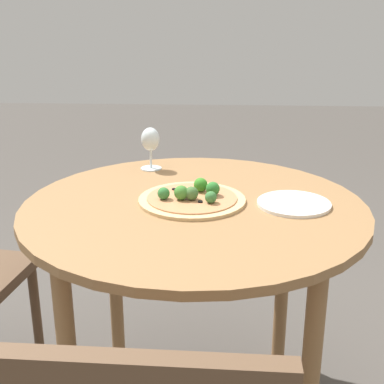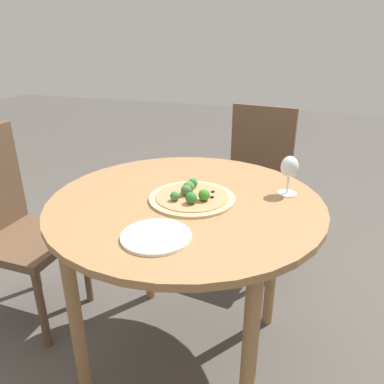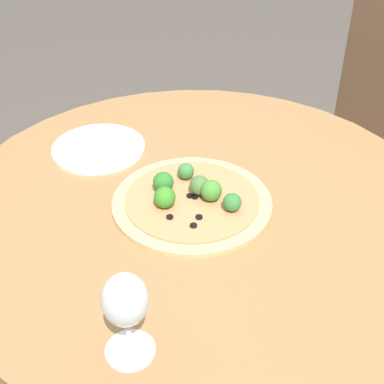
% 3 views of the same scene
% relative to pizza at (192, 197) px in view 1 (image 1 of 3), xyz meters
% --- Properties ---
extents(dining_table, '(1.02, 1.02, 0.76)m').
position_rel_pizza_xyz_m(dining_table, '(-0.02, -0.01, -0.11)').
color(dining_table, olive).
rests_on(dining_table, ground_plane).
extents(pizza, '(0.32, 0.32, 0.06)m').
position_rel_pizza_xyz_m(pizza, '(0.00, 0.00, 0.00)').
color(pizza, tan).
rests_on(pizza, dining_table).
extents(wine_glass, '(0.07, 0.07, 0.15)m').
position_rel_pizza_xyz_m(wine_glass, '(0.33, 0.17, 0.09)').
color(wine_glass, silver).
rests_on(wine_glass, dining_table).
extents(plate_near, '(0.22, 0.22, 0.01)m').
position_rel_pizza_xyz_m(plate_near, '(-0.02, -0.30, -0.01)').
color(plate_near, white).
rests_on(plate_near, dining_table).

